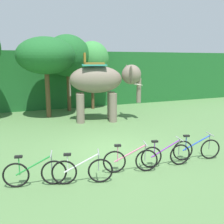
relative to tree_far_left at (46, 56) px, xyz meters
The scene contains 11 objects.
ground_plane 7.94m from the tree_far_left, 78.76° to the right, with size 80.00×80.00×0.00m, color #567F47.
foliage_hedge 5.78m from the tree_far_left, 75.63° to the left, with size 36.00×6.00×4.01m, color #1E6028.
tree_far_left is the anchor object (origin of this frame).
tree_center_left 2.17m from the tree_far_left, 42.60° to the left, with size 2.96×2.96×5.04m.
tree_center_right 3.66m from the tree_far_left, 25.20° to the left, with size 2.28×2.28×4.67m.
elephant 3.70m from the tree_far_left, 37.80° to the right, with size 4.25×2.49×3.78m.
bike_green 9.38m from the tree_far_left, 100.66° to the right, with size 1.68×0.57×0.92m.
bike_white 9.57m from the tree_far_left, 92.50° to the right, with size 1.66×0.63×0.92m.
bike_pink 9.48m from the tree_far_left, 82.41° to the right, with size 1.66×0.63×0.92m.
bike_purple 9.75m from the tree_far_left, 74.69° to the right, with size 1.70×0.52×0.92m.
bike_blue 10.08m from the tree_far_left, 66.99° to the right, with size 1.67×0.60×0.92m.
Camera 1 is at (-3.47, -8.45, 3.39)m, focal length 40.60 mm.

